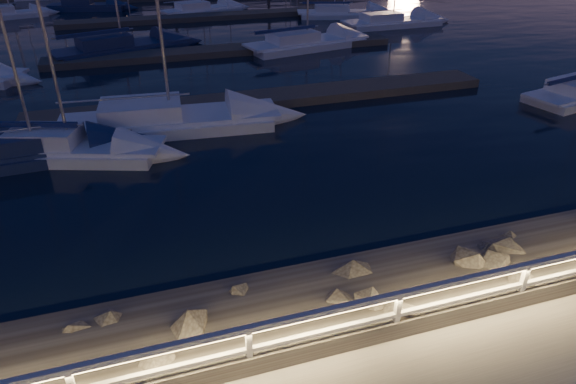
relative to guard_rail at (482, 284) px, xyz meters
name	(u,v)px	position (x,y,z in m)	size (l,w,h in m)	color
ground	(479,312)	(0.07, 0.00, -0.77)	(400.00, 400.00, 0.00)	#A39E93
harbor_water	(212,42)	(0.07, 31.22, -1.74)	(400.00, 440.00, 0.60)	black
guard_rail	(482,284)	(0.00, 0.00, 0.00)	(44.11, 0.12, 1.06)	white
floating_docks	(208,30)	(0.07, 32.50, -1.17)	(22.00, 36.00, 0.40)	#5A524A
sailboat_a	(65,147)	(-8.82, 12.37, -0.95)	(6.96, 4.01, 11.53)	white
sailboat_b	(29,150)	(-10.05, 12.51, -0.96)	(7.06, 2.51, 11.84)	navy
sailboat_c	(165,119)	(-5.02, 14.13, -0.92)	(9.16, 3.49, 15.18)	white
sailboat_g	(304,42)	(5.24, 25.68, -0.93)	(8.78, 4.18, 14.38)	white
sailboat_h	(390,21)	(14.17, 30.59, -0.96)	(8.24, 2.74, 13.77)	white
sailboat_i	(9,13)	(-14.89, 43.63, -0.98)	(6.23, 3.36, 10.28)	white
sailboat_j	(119,47)	(-6.41, 27.84, -0.90)	(8.86, 4.94, 14.57)	navy
sailboat_k	(200,9)	(0.89, 40.74, -0.97)	(7.63, 4.16, 12.49)	white
sailboat_l	(341,13)	(11.99, 35.35, -0.98)	(8.06, 4.35, 13.14)	white
sailboat_m	(86,5)	(-8.73, 45.83, -0.95)	(7.11, 3.60, 11.73)	navy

